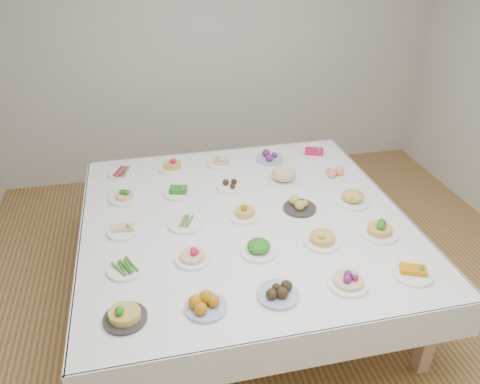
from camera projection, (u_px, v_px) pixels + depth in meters
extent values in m
plane|color=#A47944|center=(276.00, 308.00, 3.73)|extent=(5.00, 5.00, 0.00)
cube|color=beige|center=(216.00, 55.00, 5.13)|extent=(5.00, 0.02, 2.80)
cube|color=white|center=(244.00, 220.00, 3.54)|extent=(2.39, 2.39, 0.06)
cube|color=white|center=(217.00, 163.00, 4.60)|extent=(2.41, 0.02, 0.28)
cube|color=white|center=(293.00, 353.00, 2.59)|extent=(2.41, 0.01, 0.28)
cube|color=white|center=(386.00, 213.00, 3.82)|extent=(0.01, 2.41, 0.28)
cube|color=white|center=(83.00, 253.00, 3.37)|extent=(0.02, 2.41, 0.28)
cube|color=tan|center=(429.00, 332.00, 3.07)|extent=(0.09, 0.09, 0.69)
cube|color=tan|center=(115.00, 208.00, 4.39)|extent=(0.09, 0.09, 0.69)
cube|color=tan|center=(318.00, 185.00, 4.77)|extent=(0.09, 0.09, 0.69)
cylinder|color=#2E2B28|center=(125.00, 319.00, 2.61)|extent=(0.24, 0.24, 0.02)
cylinder|color=#4C66B2|center=(206.00, 308.00, 2.69)|extent=(0.24, 0.24, 0.02)
cylinder|color=#4C66B2|center=(278.00, 295.00, 2.78)|extent=(0.25, 0.25, 0.02)
cylinder|color=white|center=(348.00, 284.00, 2.86)|extent=(0.25, 0.25, 0.02)
cylinder|color=white|center=(412.00, 274.00, 2.94)|extent=(0.26, 0.26, 0.02)
cylinder|color=white|center=(126.00, 269.00, 2.98)|extent=(0.24, 0.24, 0.02)
cylinder|color=white|center=(193.00, 259.00, 3.07)|extent=(0.23, 0.23, 0.02)
cylinder|color=white|center=(259.00, 252.00, 3.14)|extent=(0.24, 0.24, 0.02)
cylinder|color=white|center=(322.00, 242.00, 3.23)|extent=(0.25, 0.25, 0.02)
cylinder|color=white|center=(379.00, 234.00, 3.32)|extent=(0.26, 0.26, 0.02)
cylinder|color=white|center=(124.00, 231.00, 3.35)|extent=(0.24, 0.24, 0.02)
cylinder|color=white|center=(186.00, 223.00, 3.43)|extent=(0.27, 0.27, 0.02)
cylinder|color=white|center=(245.00, 216.00, 3.51)|extent=(0.24, 0.24, 0.02)
cylinder|color=#2E2B28|center=(300.00, 209.00, 3.61)|extent=(0.25, 0.25, 0.02)
cylinder|color=white|center=(352.00, 202.00, 3.69)|extent=(0.27, 0.27, 0.02)
cylinder|color=white|center=(125.00, 199.00, 3.73)|extent=(0.25, 0.25, 0.02)
cylinder|color=white|center=(179.00, 193.00, 3.80)|extent=(0.24, 0.24, 0.02)
cylinder|color=white|center=(232.00, 187.00, 3.90)|extent=(0.24, 0.24, 0.02)
cylinder|color=white|center=(283.00, 181.00, 3.98)|extent=(0.25, 0.25, 0.02)
cylinder|color=white|center=(333.00, 176.00, 4.06)|extent=(0.24, 0.24, 0.02)
cylinder|color=white|center=(122.00, 174.00, 4.10)|extent=(0.23, 0.23, 0.02)
cylinder|color=white|center=(173.00, 169.00, 4.18)|extent=(0.25, 0.25, 0.02)
cylinder|color=white|center=(222.00, 164.00, 4.26)|extent=(0.26, 0.26, 0.02)
cylinder|color=#4C66B2|center=(270.00, 159.00, 4.34)|extent=(0.25, 0.25, 0.02)
cylinder|color=white|center=(314.00, 155.00, 4.43)|extent=(0.24, 0.24, 0.02)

